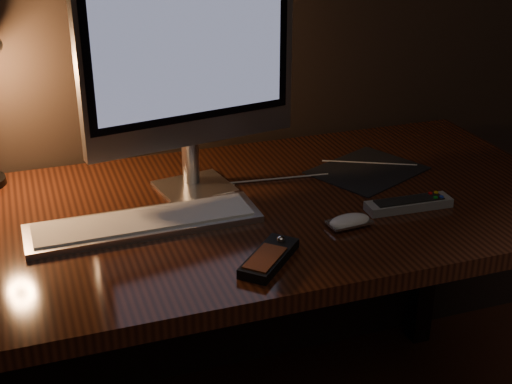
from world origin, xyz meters
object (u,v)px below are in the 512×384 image
object	(u,v)px
desk	(221,245)
media_remote	(269,257)
monitor	(190,59)
keyboard	(144,222)
tv_remote	(409,204)
mouse	(349,223)

from	to	relation	value
desk	media_remote	xyz separation A→B (m)	(0.00, -0.33, 0.14)
monitor	keyboard	xyz separation A→B (m)	(-0.15, -0.15, -0.30)
keyboard	media_remote	xyz separation A→B (m)	(0.20, -0.23, 0.00)
desk	tv_remote	size ratio (longest dim) A/B	8.07
desk	mouse	size ratio (longest dim) A/B	17.09
media_remote	monitor	bearing A→B (deg)	51.16
keyboard	media_remote	size ratio (longest dim) A/B	3.11
desk	mouse	xyz separation A→B (m)	(0.21, -0.24, 0.14)
monitor	media_remote	xyz separation A→B (m)	(0.05, -0.38, -0.30)
monitor	tv_remote	world-z (taller)	monitor
desk	monitor	world-z (taller)	monitor
keyboard	tv_remote	distance (m)	0.58
keyboard	mouse	size ratio (longest dim) A/B	5.23
monitor	media_remote	size ratio (longest dim) A/B	3.34
mouse	media_remote	world-z (taller)	media_remote
desk	keyboard	world-z (taller)	keyboard
mouse	keyboard	bearing A→B (deg)	155.56
tv_remote	monitor	bearing A→B (deg)	151.31
tv_remote	media_remote	bearing A→B (deg)	-159.28
desk	tv_remote	bearing A→B (deg)	-28.41
desk	keyboard	distance (m)	0.26
desk	mouse	world-z (taller)	mouse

